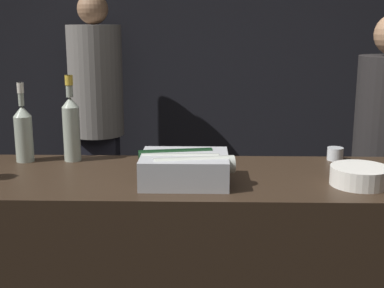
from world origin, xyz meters
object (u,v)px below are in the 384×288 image
(bowl_white, at_px, (360,175))
(white_wine_bottle, at_px, (23,131))
(rose_wine_bottle, at_px, (71,126))
(ice_bin_with_bottles, at_px, (184,167))
(candle_votive, at_px, (335,154))
(person_blond_tee, at_px, (97,111))

(bowl_white, relative_size, white_wine_bottle, 0.64)
(rose_wine_bottle, relative_size, white_wine_bottle, 1.09)
(white_wine_bottle, bearing_deg, rose_wine_bottle, 4.79)
(white_wine_bottle, bearing_deg, ice_bin_with_bottles, -23.02)
(candle_votive, height_order, person_blond_tee, person_blond_tee)
(ice_bin_with_bottles, bearing_deg, candle_votive, 28.38)
(ice_bin_with_bottles, distance_m, white_wine_bottle, 0.77)
(person_blond_tee, bearing_deg, ice_bin_with_bottles, -23.66)
(bowl_white, bearing_deg, rose_wine_bottle, 164.00)
(rose_wine_bottle, height_order, white_wine_bottle, rose_wine_bottle)
(bowl_white, bearing_deg, white_wine_bottle, 166.99)
(white_wine_bottle, bearing_deg, candle_votive, 2.17)
(candle_votive, relative_size, person_blond_tee, 0.04)
(person_blond_tee, bearing_deg, candle_votive, -1.74)
(candle_votive, xyz_separation_m, person_blond_tee, (-1.33, 1.43, -0.05))
(ice_bin_with_bottles, relative_size, person_blond_tee, 0.20)
(ice_bin_with_bottles, bearing_deg, bowl_white, -1.27)
(rose_wine_bottle, xyz_separation_m, person_blond_tee, (-0.19, 1.46, -0.18))
(bowl_white, relative_size, candle_votive, 3.13)
(rose_wine_bottle, distance_m, white_wine_bottle, 0.21)
(candle_votive, height_order, white_wine_bottle, white_wine_bottle)
(white_wine_bottle, xyz_separation_m, person_blond_tee, (0.02, 1.48, -0.16))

